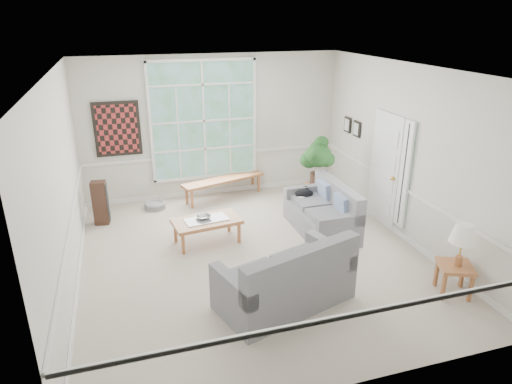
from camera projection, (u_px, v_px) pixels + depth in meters
floor at (254, 256)px, 7.55m from camera, size 5.50×6.00×0.01m
ceiling at (253, 70)px, 6.45m from camera, size 5.50×6.00×0.02m
wall_back at (213, 127)px, 9.67m from camera, size 5.50×0.02×3.00m
wall_front at (344, 267)px, 4.33m from camera, size 5.50×0.02×3.00m
wall_left at (62, 189)px, 6.25m from camera, size 0.02×6.00×3.00m
wall_right at (408, 155)px, 7.74m from camera, size 0.02×6.00×3.00m
window_back at (204, 121)px, 9.53m from camera, size 2.30×0.08×2.40m
entry_door at (384, 169)px, 8.43m from camera, size 0.08×0.90×2.10m
door_sidelight at (405, 175)px, 7.84m from camera, size 0.08×0.26×1.90m
wall_art at (117, 129)px, 9.06m from camera, size 0.90×0.06×1.10m
wall_frame_near at (356, 129)px, 9.27m from camera, size 0.04×0.26×0.32m
wall_frame_far at (347, 125)px, 9.63m from camera, size 0.04×0.26×0.32m
loveseat_right at (321, 209)px, 8.26m from camera, size 0.86×1.65×0.89m
loveseat_front at (285, 271)px, 6.16m from camera, size 2.01×1.44×0.98m
coffee_table at (207, 231)px, 7.93m from camera, size 1.22×0.77×0.43m
pewter_bowl at (203, 217)px, 7.88m from camera, size 0.38×0.38×0.08m
window_bench at (224, 188)px, 9.86m from camera, size 1.88×0.89×0.43m
end_table at (320, 197)px, 9.34m from camera, size 0.55×0.55×0.49m
houseplant at (318, 161)px, 9.12m from camera, size 0.72×0.72×1.00m
side_table at (453, 279)px, 6.46m from camera, size 0.59×0.59×0.46m
table_lamp at (461, 245)px, 6.25m from camera, size 0.51×0.51×0.62m
pet_bed at (155, 205)px, 9.38m from camera, size 0.58×0.58×0.13m
floor_speaker at (100, 203)px, 8.56m from camera, size 0.29×0.25×0.85m
cat at (304, 193)px, 8.71m from camera, size 0.37×0.27×0.17m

